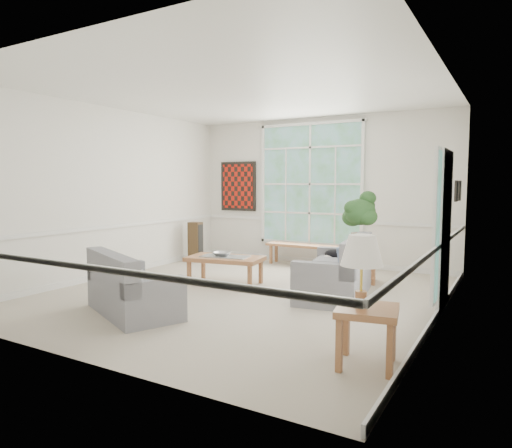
{
  "coord_description": "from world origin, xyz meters",
  "views": [
    {
      "loc": [
        3.54,
        -5.77,
        1.66
      ],
      "look_at": [
        0.1,
        0.2,
        1.05
      ],
      "focal_mm": 32.0,
      "sensor_mm": 36.0,
      "label": 1
    }
  ],
  "objects": [
    {
      "name": "wall_art",
      "position": [
        -1.95,
        2.95,
        1.6
      ],
      "size": [
        0.9,
        0.06,
        1.1
      ],
      "primitive_type": "cube",
      "color": "#66130B",
      "rests_on": "wall_back"
    },
    {
      "name": "floor_speaker",
      "position": [
        -2.4,
        1.95,
        0.42
      ],
      "size": [
        0.27,
        0.22,
        0.84
      ],
      "primitive_type": "cube",
      "rotation": [
        0.0,
        0.0,
        0.03
      ],
      "color": "#412E19",
      "rests_on": "floor"
    },
    {
      "name": "entry_door",
      "position": [
        2.71,
        0.6,
        1.05
      ],
      "size": [
        0.08,
        0.9,
        2.1
      ],
      "primitive_type": "cube",
      "color": "white",
      "rests_on": "floor"
    },
    {
      "name": "cat",
      "position": [
        1.05,
        1.11,
        0.54
      ],
      "size": [
        0.46,
        0.43,
        0.18
      ],
      "primitive_type": "ellipsoid",
      "rotation": [
        0.0,
        0.0,
        0.57
      ],
      "color": "black",
      "rests_on": "loveseat_right"
    },
    {
      "name": "pet_bed",
      "position": [
        -1.3,
        2.47,
        0.07
      ],
      "size": [
        0.58,
        0.58,
        0.15
      ],
      "primitive_type": "cylinder",
      "rotation": [
        0.0,
        0.0,
        0.17
      ],
      "color": "gray",
      "rests_on": "floor"
    },
    {
      "name": "ceiling",
      "position": [
        0.0,
        0.0,
        3.0
      ],
      "size": [
        5.5,
        6.0,
        0.02
      ],
      "primitive_type": "cube",
      "color": "white",
      "rests_on": "ground"
    },
    {
      "name": "wall_frame_near",
      "position": [
        2.71,
        1.75,
        1.55
      ],
      "size": [
        0.04,
        0.26,
        0.32
      ],
      "primitive_type": "cube",
      "color": "black",
      "rests_on": "wall_right"
    },
    {
      "name": "table_lamp",
      "position": [
        2.35,
        -1.81,
        0.88
      ],
      "size": [
        0.45,
        0.45,
        0.66
      ],
      "primitive_type": null,
      "rotation": [
        0.0,
        0.0,
        -0.21
      ],
      "color": "silver",
      "rests_on": "side_table"
    },
    {
      "name": "window_back",
      "position": [
        -0.2,
        2.96,
        1.65
      ],
      "size": [
        2.3,
        0.08,
        2.4
      ],
      "primitive_type": "cube",
      "color": "white",
      "rests_on": "wall_back"
    },
    {
      "name": "wall_back",
      "position": [
        0.0,
        3.0,
        1.5
      ],
      "size": [
        5.5,
        0.02,
        3.0
      ],
      "primitive_type": "cube",
      "color": "white",
      "rests_on": "ground"
    },
    {
      "name": "wall_left",
      "position": [
        -2.75,
        0.0,
        1.5
      ],
      "size": [
        0.02,
        6.0,
        3.0
      ],
      "primitive_type": "cube",
      "color": "white",
      "rests_on": "ground"
    },
    {
      "name": "houseplant",
      "position": [
        1.23,
        1.76,
        1.07
      ],
      "size": [
        0.68,
        0.68,
        0.97
      ],
      "primitive_type": null,
      "rotation": [
        0.0,
        0.0,
        0.22
      ],
      "color": "#244B21",
      "rests_on": "end_table"
    },
    {
      "name": "wall_right",
      "position": [
        2.75,
        0.0,
        1.5
      ],
      "size": [
        0.02,
        6.0,
        3.0
      ],
      "primitive_type": "cube",
      "color": "white",
      "rests_on": "ground"
    },
    {
      "name": "pewter_bowl",
      "position": [
        -0.69,
        0.45,
        0.5
      ],
      "size": [
        0.41,
        0.41,
        0.09
      ],
      "primitive_type": "imported",
      "rotation": [
        0.0,
        0.0,
        0.18
      ],
      "color": "#949398",
      "rests_on": "coffee_table"
    },
    {
      "name": "door_sidelight",
      "position": [
        2.71,
        -0.03,
        1.15
      ],
      "size": [
        0.08,
        0.26,
        1.9
      ],
      "primitive_type": "cube",
      "color": "white",
      "rests_on": "wall_right"
    },
    {
      "name": "wall_front",
      "position": [
        0.0,
        -3.0,
        1.5
      ],
      "size": [
        5.5,
        0.02,
        3.0
      ],
      "primitive_type": "cube",
      "color": "white",
      "rests_on": "ground"
    },
    {
      "name": "side_table",
      "position": [
        2.4,
        -1.77,
        0.27
      ],
      "size": [
        0.63,
        0.63,
        0.55
      ],
      "primitive_type": "cube",
      "rotation": [
        0.0,
        0.0,
        0.18
      ],
      "color": "#A0653F",
      "rests_on": "floor"
    },
    {
      "name": "coffee_table",
      "position": [
        -0.62,
        0.43,
        0.23
      ],
      "size": [
        1.32,
        0.87,
        0.46
      ],
      "primitive_type": "cube",
      "rotation": [
        0.0,
        0.0,
        0.17
      ],
      "color": "#A0653F",
      "rests_on": "floor"
    },
    {
      "name": "loveseat_front",
      "position": [
        -0.68,
        -1.58,
        0.4
      ],
      "size": [
        1.66,
        1.31,
        0.8
      ],
      "primitive_type": "cube",
      "rotation": [
        0.0,
        0.0,
        -0.43
      ],
      "color": "gray",
      "rests_on": "floor"
    },
    {
      "name": "wall_frame_far",
      "position": [
        2.71,
        2.15,
        1.55
      ],
      "size": [
        0.04,
        0.26,
        0.32
      ],
      "primitive_type": "cube",
      "color": "black",
      "rests_on": "wall_right"
    },
    {
      "name": "end_table",
      "position": [
        1.24,
        1.7,
        0.29
      ],
      "size": [
        0.74,
        0.74,
        0.59
      ],
      "primitive_type": "cube",
      "rotation": [
        0.0,
        0.0,
        0.31
      ],
      "color": "#A0653F",
      "rests_on": "floor"
    },
    {
      "name": "loveseat_right",
      "position": [
        1.23,
        0.55,
        0.45
      ],
      "size": [
        1.09,
        1.76,
        0.89
      ],
      "primitive_type": "cube",
      "rotation": [
        0.0,
        0.0,
        0.15
      ],
      "color": "gray",
      "rests_on": "floor"
    },
    {
      "name": "window_bench",
      "position": [
        -0.07,
        2.65,
        0.21
      ],
      "size": [
        1.83,
        0.36,
        0.43
      ],
      "primitive_type": "cube",
      "rotation": [
        0.0,
        0.0,
        0.0
      ],
      "color": "#A0653F",
      "rests_on": "floor"
    },
    {
      "name": "floor",
      "position": [
        0.0,
        0.0,
        -0.01
      ],
      "size": [
        5.5,
        6.0,
        0.01
      ],
      "primitive_type": "cube",
      "color": "#B3A897",
      "rests_on": "ground"
    }
  ]
}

